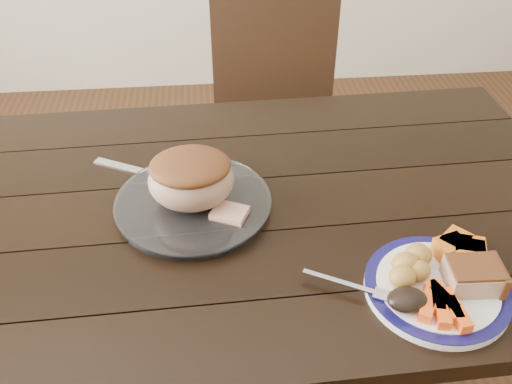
{
  "coord_description": "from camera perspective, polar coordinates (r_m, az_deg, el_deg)",
  "views": [
    {
      "loc": [
        -0.0,
        -0.95,
        1.54
      ],
      "look_at": [
        0.08,
        -0.02,
        0.8
      ],
      "focal_mm": 40.0,
      "sensor_mm": 36.0,
      "label": 1
    }
  ],
  "objects": [
    {
      "name": "dining_table",
      "position": [
        1.29,
        -3.63,
        -4.63
      ],
      "size": [
        1.63,
        0.95,
        0.75
      ],
      "rotation": [
        0.0,
        0.0,
        0.03
      ],
      "color": "black",
      "rests_on": "ground"
    },
    {
      "name": "chair_far",
      "position": [
        1.97,
        1.34,
        7.5
      ],
      "size": [
        0.5,
        0.51,
        0.93
      ],
      "rotation": [
        0.0,
        0.0,
        2.92
      ],
      "color": "black",
      "rests_on": "ground"
    },
    {
      "name": "dinner_plate",
      "position": [
        1.1,
        17.61,
        -9.23
      ],
      "size": [
        0.26,
        0.26,
        0.02
      ],
      "primitive_type": "cylinder",
      "color": "white",
      "rests_on": "dining_table"
    },
    {
      "name": "plate_rim",
      "position": [
        1.09,
        17.69,
        -8.93
      ],
      "size": [
        0.26,
        0.26,
        0.02
      ],
      "primitive_type": "torus",
      "color": "#110E46",
      "rests_on": "dinner_plate"
    },
    {
      "name": "serving_platter",
      "position": [
        1.23,
        -6.28,
        -1.31
      ],
      "size": [
        0.32,
        0.32,
        0.02
      ],
      "primitive_type": "cylinder",
      "color": "white",
      "rests_on": "dining_table"
    },
    {
      "name": "pork_slice",
      "position": [
        1.09,
        20.87,
        -7.87
      ],
      "size": [
        0.1,
        0.08,
        0.04
      ],
      "primitive_type": "cube",
      "rotation": [
        0.0,
        0.0,
        -0.04
      ],
      "color": "tan",
      "rests_on": "dinner_plate"
    },
    {
      "name": "roasted_potatoes",
      "position": [
        1.08,
        15.22,
        -7.13
      ],
      "size": [
        0.09,
        0.09,
        0.04
      ],
      "color": "gold",
      "rests_on": "dinner_plate"
    },
    {
      "name": "carrot_batons",
      "position": [
        1.04,
        18.16,
        -10.69
      ],
      "size": [
        0.08,
        0.11,
        0.02
      ],
      "color": "#F45514",
      "rests_on": "dinner_plate"
    },
    {
      "name": "pumpkin_wedges",
      "position": [
        1.14,
        19.75,
        -5.4
      ],
      "size": [
        0.1,
        0.09,
        0.04
      ],
      "color": "orange",
      "rests_on": "dinner_plate"
    },
    {
      "name": "dark_mushroom",
      "position": [
        1.03,
        14.89,
        -10.37
      ],
      "size": [
        0.07,
        0.05,
        0.03
      ],
      "primitive_type": "ellipsoid",
      "color": "black",
      "rests_on": "dinner_plate"
    },
    {
      "name": "fork",
      "position": [
        1.05,
        10.11,
        -9.42
      ],
      "size": [
        0.16,
        0.1,
        0.0
      ],
      "rotation": [
        0.0,
        0.0,
        -0.49
      ],
      "color": "silver",
      "rests_on": "dinner_plate"
    },
    {
      "name": "roast_joint",
      "position": [
        1.18,
        -6.5,
        1.16
      ],
      "size": [
        0.18,
        0.15,
        0.12
      ],
      "primitive_type": "ellipsoid",
      "color": "#A67D65",
      "rests_on": "serving_platter"
    },
    {
      "name": "cut_slice",
      "position": [
        1.17,
        -2.66,
        -2.18
      ],
      "size": [
        0.09,
        0.08,
        0.02
      ],
      "primitive_type": "cube",
      "rotation": [
        0.0,
        0.0,
        -0.43
      ],
      "color": "tan",
      "rests_on": "serving_platter"
    },
    {
      "name": "carving_knife",
      "position": [
        1.31,
        -7.81,
        1.28
      ],
      "size": [
        0.29,
        0.16,
        0.01
      ],
      "rotation": [
        0.0,
        0.0,
        -0.47
      ],
      "color": "silver",
      "rests_on": "dining_table"
    }
  ]
}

